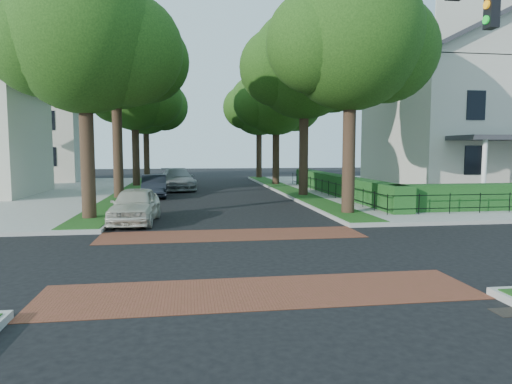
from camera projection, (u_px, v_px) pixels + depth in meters
ground at (243, 256)px, 12.54m from camera, size 120.00×120.00×0.00m
sidewalk_ne at (472, 188)px, 34.06m from camera, size 30.00×30.00×0.15m
crosswalk_far at (232, 235)px, 15.69m from camera, size 9.00×2.20×0.01m
crosswalk_near at (261, 292)px, 9.38m from camera, size 9.00×2.20×0.01m
storm_drain at (512, 312)px, 8.23m from camera, size 0.65×0.45×0.01m
grass_strip_ne at (287, 189)px, 32.12m from camera, size 1.60×29.80×0.02m
grass_strip_nw at (130, 191)px, 30.56m from camera, size 1.60×29.80×0.02m
tree_right_near at (351, 41)px, 19.77m from camera, size 7.75×6.67×10.66m
tree_right_mid at (305, 66)px, 27.63m from camera, size 8.25×7.09×11.22m
tree_right_far at (277, 100)px, 36.57m from camera, size 7.25×6.23×9.74m
tree_right_back at (260, 106)px, 45.41m from camera, size 7.50×6.45×10.20m
tree_left_near at (87, 41)px, 18.21m from camera, size 7.50×6.45×10.20m
tree_left_mid at (118, 54)px, 26.00m from camera, size 8.00×6.88×11.48m
tree_left_far at (136, 95)px, 34.95m from camera, size 7.00×6.02×9.86m
tree_left_back at (147, 103)px, 43.81m from camera, size 7.75×6.66×10.44m
hedge_main_road at (338, 185)px, 28.36m from camera, size 1.00×18.00×1.20m
fence_main_road at (325, 187)px, 28.26m from camera, size 0.06×18.00×0.90m
house_victorian at (477, 103)px, 30.19m from camera, size 13.00×13.05×12.48m
house_left_far at (32, 126)px, 41.35m from camera, size 10.00×9.00×10.14m
parked_car_front at (135, 205)px, 18.22m from camera, size 1.91×4.29×1.43m
parked_car_middle at (154, 186)px, 28.14m from camera, size 1.72×4.26×1.38m
parked_car_rear at (177, 179)px, 33.09m from camera, size 2.98×5.66×1.57m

